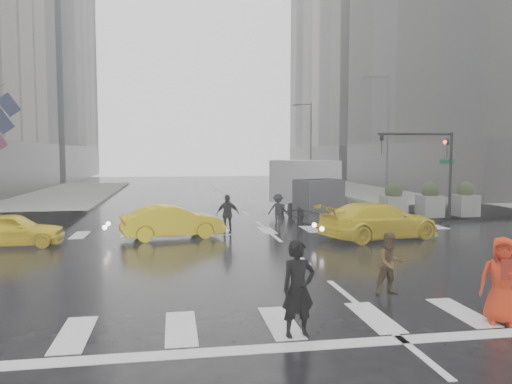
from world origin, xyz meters
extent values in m
plane|color=black|center=(0.00, 0.00, 0.00)|extent=(120.00, 120.00, 0.00)
cube|color=gray|center=(19.50, 17.50, 0.07)|extent=(35.00, 35.00, 0.15)
cube|color=#A29C8D|center=(29.00, 56.00, 18.00)|extent=(26.00, 26.00, 36.00)
cube|color=#302D2B|center=(29.00, 56.00, 2.20)|extent=(26.05, 26.05, 4.40)
cylinder|color=black|center=(10.00, 8.00, 2.25)|extent=(0.16, 0.16, 4.50)
cylinder|color=black|center=(8.00, 8.00, 4.40)|extent=(4.00, 0.12, 0.12)
imported|color=black|center=(9.75, 8.00, 3.70)|extent=(0.16, 0.20, 1.00)
imported|color=black|center=(6.20, 8.00, 3.90)|extent=(0.16, 0.20, 1.00)
sphere|color=#FF190C|center=(9.65, 8.00, 4.00)|extent=(0.20, 0.20, 0.20)
cube|color=#0C5930|center=(10.00, 8.30, 3.00)|extent=(0.90, 0.03, 0.22)
cylinder|color=#59595B|center=(11.00, 18.00, 4.50)|extent=(0.20, 0.20, 9.00)
cylinder|color=#59595B|center=(10.10, 18.00, 8.80)|extent=(1.80, 0.12, 0.12)
cube|color=#59595B|center=(9.20, 18.00, 8.70)|extent=(0.50, 0.22, 0.15)
cylinder|color=#59595B|center=(11.00, 38.00, 4.50)|extent=(0.20, 0.20, 9.00)
cylinder|color=#59595B|center=(10.10, 38.00, 8.80)|extent=(1.80, 0.12, 0.12)
cube|color=#59595B|center=(9.20, 38.00, 8.70)|extent=(0.50, 0.22, 0.15)
cube|color=gray|center=(7.00, 8.20, 0.70)|extent=(1.10, 1.10, 1.10)
sphere|color=#202E14|center=(7.00, 8.20, 1.50)|extent=(0.90, 0.90, 0.90)
cube|color=gray|center=(9.00, 8.20, 0.70)|extent=(1.10, 1.10, 1.10)
sphere|color=#202E14|center=(9.00, 8.20, 1.50)|extent=(0.90, 0.90, 0.90)
cube|color=gray|center=(11.00, 8.20, 0.70)|extent=(1.10, 1.10, 1.10)
sphere|color=#202E14|center=(11.00, 8.20, 1.50)|extent=(0.90, 0.90, 0.90)
cube|color=#0F1438|center=(-14.80, 18.50, 5.45)|extent=(1.54, 0.02, 1.66)
cube|color=#0F1438|center=(-14.80, 20.00, 6.65)|extent=(1.54, 0.02, 1.66)
imported|color=black|center=(-1.84, -6.80, 0.91)|extent=(0.73, 0.55, 1.81)
imported|color=black|center=(-1.84, -6.80, 1.99)|extent=(1.12, 1.14, 0.88)
imported|color=#4D391B|center=(1.07, -4.42, 0.76)|extent=(0.77, 0.62, 1.52)
imported|color=red|center=(2.37, -6.77, 0.88)|extent=(1.02, 0.89, 1.76)
cube|color=maroon|center=(2.37, -6.95, 1.15)|extent=(0.32, 0.27, 0.40)
imported|color=black|center=(-1.84, 5.26, 0.85)|extent=(1.00, 0.61, 1.69)
imported|color=black|center=(0.83, 7.56, 0.75)|extent=(1.06, 0.74, 1.50)
imported|color=yellow|center=(-10.01, 3.70, 0.63)|extent=(3.77, 1.66, 1.26)
imported|color=yellow|center=(-4.15, 4.62, 0.67)|extent=(4.29, 2.28, 1.34)
imported|color=yellow|center=(4.00, 3.05, 0.73)|extent=(4.81, 3.04, 1.46)
cube|color=silver|center=(3.00, 11.02, 1.84)|extent=(2.15, 4.12, 2.42)
cube|color=#333339|center=(3.00, 8.15, 1.12)|extent=(2.06, 1.61, 2.06)
cube|color=black|center=(3.00, 8.15, 1.75)|extent=(1.79, 0.81, 0.81)
cylinder|color=black|center=(2.06, 7.97, 0.40)|extent=(0.25, 0.81, 0.81)
cylinder|color=black|center=(3.94, 7.97, 0.40)|extent=(0.25, 0.81, 0.81)
cylinder|color=black|center=(2.06, 9.94, 0.40)|extent=(0.25, 0.81, 0.81)
cylinder|color=black|center=(3.94, 9.94, 0.40)|extent=(0.25, 0.81, 0.81)
cylinder|color=black|center=(2.06, 12.45, 0.40)|extent=(0.25, 0.81, 0.81)
cylinder|color=black|center=(3.94, 12.45, 0.40)|extent=(0.25, 0.81, 0.81)
camera|label=1|loc=(-4.12, -15.65, 3.42)|focal=35.00mm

